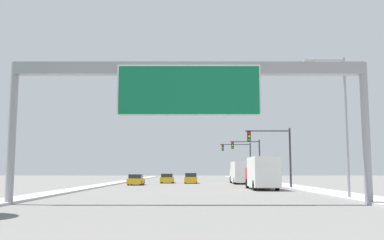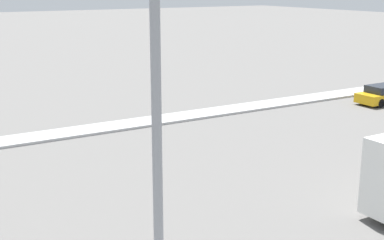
# 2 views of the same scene
# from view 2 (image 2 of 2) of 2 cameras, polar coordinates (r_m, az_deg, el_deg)

# --- Properties ---
(car_far_center) EXTENTS (1.80, 4.35, 1.36)m
(car_far_center) POSITION_cam_2_polar(r_m,az_deg,el_deg) (40.96, 19.82, 2.56)
(car_far_center) COLOR gold
(car_far_center) RESTS_ON ground
(street_lamp_right) EXTENTS (2.76, 0.28, 9.39)m
(street_lamp_right) POSITION_cam_2_polar(r_m,az_deg,el_deg) (9.73, -4.60, -3.27)
(street_lamp_right) COLOR gray
(street_lamp_right) RESTS_ON ground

